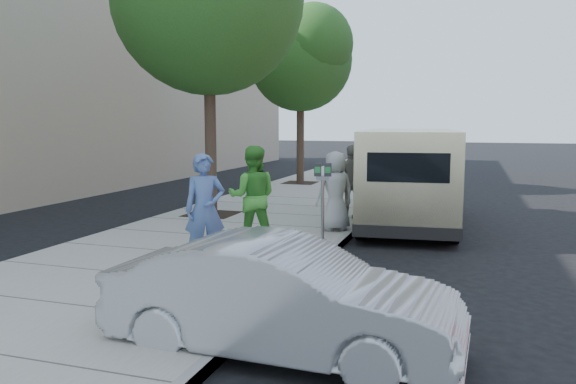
{
  "coord_description": "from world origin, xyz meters",
  "views": [
    {
      "loc": [
        3.83,
        -10.17,
        2.45
      ],
      "look_at": [
        0.49,
        0.02,
        1.1
      ],
      "focal_mm": 35.0,
      "sensor_mm": 36.0,
      "label": 1
    }
  ],
  "objects_px": {
    "parking_meter": "(323,186)",
    "sedan": "(282,298)",
    "van": "(409,174)",
    "person_officer": "(205,209)",
    "tree_far": "(302,55)",
    "person_green_shirt": "(253,197)",
    "person_gray_shirt": "(335,191)",
    "person_striped_polo": "(352,183)"
  },
  "relations": [
    {
      "from": "parking_meter",
      "to": "sedan",
      "type": "xyz_separation_m",
      "value": [
        0.75,
        -4.54,
        -0.65
      ]
    },
    {
      "from": "van",
      "to": "person_officer",
      "type": "height_order",
      "value": "van"
    },
    {
      "from": "tree_far",
      "to": "person_green_shirt",
      "type": "distance_m",
      "value": 11.59
    },
    {
      "from": "person_officer",
      "to": "tree_far",
      "type": "bearing_deg",
      "value": 63.39
    },
    {
      "from": "tree_far",
      "to": "person_green_shirt",
      "type": "height_order",
      "value": "tree_far"
    },
    {
      "from": "van",
      "to": "person_green_shirt",
      "type": "relative_size",
      "value": 3.34
    },
    {
      "from": "person_gray_shirt",
      "to": "person_striped_polo",
      "type": "relative_size",
      "value": 0.96
    },
    {
      "from": "person_gray_shirt",
      "to": "person_green_shirt",
      "type": "bearing_deg",
      "value": 23.19
    },
    {
      "from": "person_gray_shirt",
      "to": "person_striped_polo",
      "type": "distance_m",
      "value": 1.37
    },
    {
      "from": "person_officer",
      "to": "person_striped_polo",
      "type": "xyz_separation_m",
      "value": [
        1.41,
        4.82,
        -0.02
      ]
    },
    {
      "from": "person_striped_polo",
      "to": "van",
      "type": "bearing_deg",
      "value": -178.7
    },
    {
      "from": "tree_far",
      "to": "van",
      "type": "distance_m",
      "value": 8.88
    },
    {
      "from": "van",
      "to": "person_green_shirt",
      "type": "distance_m",
      "value": 4.75
    },
    {
      "from": "person_officer",
      "to": "parking_meter",
      "type": "bearing_deg",
      "value": 15.96
    },
    {
      "from": "tree_far",
      "to": "van",
      "type": "relative_size",
      "value": 1.04
    },
    {
      "from": "tree_far",
      "to": "van",
      "type": "bearing_deg",
      "value": -54.69
    },
    {
      "from": "tree_far",
      "to": "person_gray_shirt",
      "type": "bearing_deg",
      "value": -68.79
    },
    {
      "from": "parking_meter",
      "to": "person_officer",
      "type": "distance_m",
      "value": 2.39
    },
    {
      "from": "van",
      "to": "person_green_shirt",
      "type": "xyz_separation_m",
      "value": [
        -2.37,
        -4.12,
        -0.11
      ]
    },
    {
      "from": "person_green_shirt",
      "to": "person_striped_polo",
      "type": "xyz_separation_m",
      "value": [
        1.16,
        3.39,
        -0.05
      ]
    },
    {
      "from": "sedan",
      "to": "person_officer",
      "type": "relative_size",
      "value": 2.08
    },
    {
      "from": "parking_meter",
      "to": "person_striped_polo",
      "type": "relative_size",
      "value": 0.88
    },
    {
      "from": "parking_meter",
      "to": "person_striped_polo",
      "type": "height_order",
      "value": "person_striped_polo"
    },
    {
      "from": "person_green_shirt",
      "to": "person_striped_polo",
      "type": "distance_m",
      "value": 3.58
    },
    {
      "from": "tree_far",
      "to": "person_officer",
      "type": "bearing_deg",
      "value": -80.44
    },
    {
      "from": "person_gray_shirt",
      "to": "tree_far",
      "type": "bearing_deg",
      "value": -107.53
    },
    {
      "from": "person_green_shirt",
      "to": "person_striped_polo",
      "type": "bearing_deg",
      "value": -126.53
    },
    {
      "from": "person_green_shirt",
      "to": "person_striped_polo",
      "type": "height_order",
      "value": "person_green_shirt"
    },
    {
      "from": "sedan",
      "to": "tree_far",
      "type": "bearing_deg",
      "value": 17.97
    },
    {
      "from": "person_striped_polo",
      "to": "person_officer",
      "type": "bearing_deg",
      "value": 44.0
    },
    {
      "from": "van",
      "to": "person_gray_shirt",
      "type": "distance_m",
      "value": 2.47
    },
    {
      "from": "van",
      "to": "person_green_shirt",
      "type": "bearing_deg",
      "value": -125.61
    },
    {
      "from": "van",
      "to": "person_striped_polo",
      "type": "relative_size",
      "value": 3.54
    },
    {
      "from": "parking_meter",
      "to": "van",
      "type": "bearing_deg",
      "value": 59.34
    },
    {
      "from": "sedan",
      "to": "person_gray_shirt",
      "type": "relative_size",
      "value": 2.22
    },
    {
      "from": "sedan",
      "to": "person_striped_polo",
      "type": "xyz_separation_m",
      "value": [
        -0.8,
        7.48,
        0.41
      ]
    },
    {
      "from": "tree_far",
      "to": "sedan",
      "type": "bearing_deg",
      "value": -73.96
    },
    {
      "from": "tree_far",
      "to": "person_gray_shirt",
      "type": "distance_m",
      "value": 10.1
    },
    {
      "from": "tree_far",
      "to": "person_striped_polo",
      "type": "xyz_separation_m",
      "value": [
        3.45,
        -7.31,
        -3.85
      ]
    },
    {
      "from": "person_striped_polo",
      "to": "tree_far",
      "type": "bearing_deg",
      "value": -94.42
    },
    {
      "from": "van",
      "to": "person_gray_shirt",
      "type": "relative_size",
      "value": 3.7
    },
    {
      "from": "person_green_shirt",
      "to": "van",
      "type": "bearing_deg",
      "value": -137.59
    }
  ]
}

